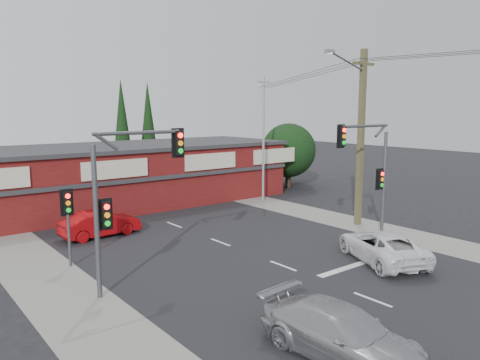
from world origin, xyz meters
TOP-DOWN VIEW (x-y plane):
  - ground at (0.00, 0.00)m, footprint 120.00×120.00m
  - road_strip at (0.00, 5.00)m, footprint 14.00×70.00m
  - verge_left at (-8.50, 5.00)m, footprint 3.00×70.00m
  - verge_right at (8.50, 5.00)m, footprint 3.00×70.00m
  - stop_line at (3.50, -1.50)m, footprint 6.50×0.35m
  - white_suv at (3.89, -1.85)m, footprint 4.18×5.50m
  - silver_suv at (-3.96, -6.06)m, footprint 2.34×5.02m
  - red_sedan at (-4.31, 9.85)m, footprint 4.24×1.68m
  - lane_dashes at (0.00, 9.55)m, footprint 0.12×56.70m
  - shop_building at (-0.99, 16.99)m, footprint 27.30×8.40m
  - tree_cluster at (14.69, 15.44)m, footprint 5.90×5.10m
  - conifer_near at (3.50, 24.00)m, footprint 1.80×1.80m
  - conifer_far at (7.00, 26.00)m, footprint 1.80×1.80m
  - traffic_mast_left at (-6.43, 2.00)m, footprint 3.77×0.27m
  - traffic_mast_right at (6.86, 1.00)m, footprint 3.96×0.27m
  - pedestal_signal at (-7.20, 6.01)m, footprint 0.55×0.27m
  - utility_pole at (8.36, 2.99)m, footprint 4.38×0.59m
  - steel_pole at (9.00, 12.00)m, footprint 1.20×0.16m
  - power_lines at (8.47, -2.47)m, footprint 2.01×29.00m

SIDE VIEW (x-z plane):
  - ground at x=0.00m, z-range 0.00..0.00m
  - road_strip at x=0.00m, z-range 0.00..0.01m
  - verge_left at x=-8.50m, z-range 0.00..0.02m
  - verge_right at x=8.50m, z-range 0.00..0.02m
  - lane_dashes at x=0.00m, z-range 0.01..0.02m
  - stop_line at x=3.50m, z-range 0.01..0.02m
  - red_sedan at x=-4.31m, z-range 0.00..1.37m
  - white_suv at x=3.89m, z-range 0.00..1.39m
  - silver_suv at x=-3.96m, z-range 0.00..1.42m
  - shop_building at x=-0.99m, z-range 0.02..4.25m
  - pedestal_signal at x=-7.20m, z-range 0.72..4.09m
  - tree_cluster at x=14.69m, z-range 0.15..5.65m
  - traffic_mast_left at x=-6.43m, z-range 0.94..6.92m
  - traffic_mast_right at x=6.86m, z-range 0.96..6.93m
  - steel_pole at x=9.00m, z-range 0.20..9.20m
  - utility_pole at x=8.36m, z-range 0.40..10.40m
  - conifer_near at x=3.50m, z-range 0.85..10.10m
  - conifer_far at x=7.00m, z-range 0.85..10.10m
  - power_lines at x=8.47m, z-range 8.43..9.65m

